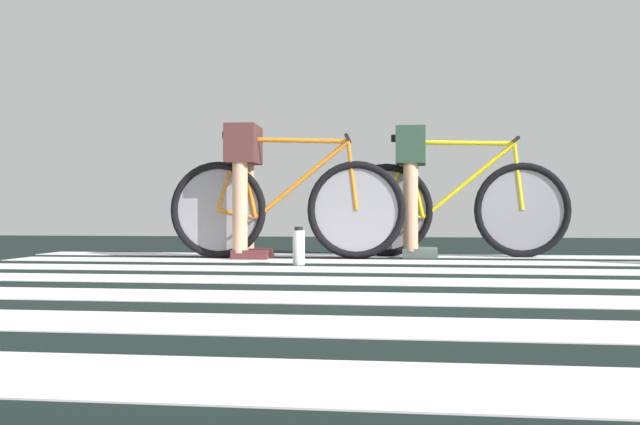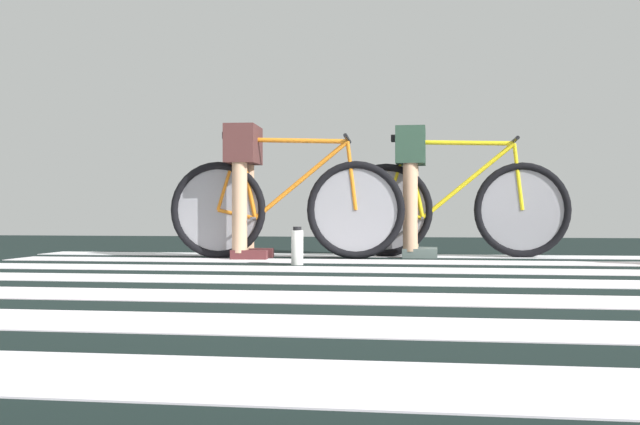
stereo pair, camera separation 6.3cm
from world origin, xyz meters
TOP-DOWN VIEW (x-y plane):
  - ground at (0.00, 0.00)m, footprint 18.00×14.00m
  - crosswalk_markings at (-0.00, 0.08)m, footprint 5.45×4.99m
  - bicycle_1_of_2 at (-0.62, 1.87)m, footprint 1.74×0.52m
  - cyclist_1_of_2 at (-0.93, 1.85)m, footprint 0.33×0.42m
  - bicycle_2_of_2 at (0.60, 2.24)m, footprint 1.74×0.52m
  - cyclist_2_of_2 at (0.29, 2.24)m, footprint 0.31×0.41m
  - water_bottle at (-0.42, 1.22)m, footprint 0.08×0.08m

SIDE VIEW (x-z plane):
  - ground at x=0.00m, z-range 0.00..0.02m
  - crosswalk_markings at x=0.00m, z-range 0.02..0.02m
  - water_bottle at x=-0.42m, z-range 0.01..0.26m
  - bicycle_1_of_2 at x=-0.62m, z-range -0.06..0.87m
  - bicycle_2_of_2 at x=0.60m, z-range -0.06..0.87m
  - cyclist_1_of_2 at x=-0.93m, z-range 0.16..1.14m
  - cyclist_2_of_2 at x=0.29m, z-range 0.17..1.15m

